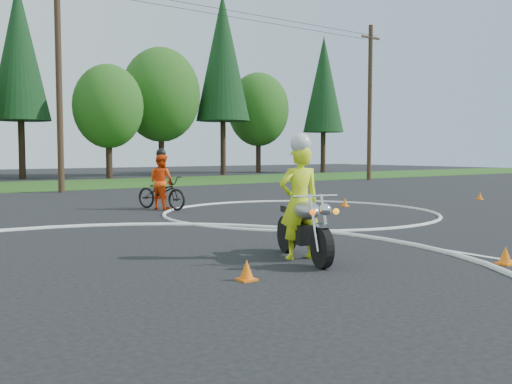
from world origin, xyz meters
TOP-DOWN VIEW (x-y plane):
  - ground at (0.00, 0.00)m, footprint 120.00×120.00m
  - course_markings at (2.17, 4.35)m, footprint 19.05×19.05m
  - primary_motorcycle at (3.28, 2.34)m, footprint 1.02×2.12m
  - rider_primary_grp at (3.29, 2.48)m, footprint 0.81×0.66m
  - rider_second_grp at (5.22, 11.50)m, footprint 1.33×2.13m
  - traffic_cones at (4.91, 3.45)m, footprint 21.02×12.14m
  - treeline at (14.78, 34.61)m, footprint 38.20×8.10m
  - utility_poles at (5.00, 21.00)m, footprint 41.60×1.12m

SIDE VIEW (x-z plane):
  - ground at x=0.00m, z-range 0.00..0.00m
  - course_markings at x=2.17m, z-range -0.05..0.07m
  - traffic_cones at x=4.91m, z-range -0.01..0.29m
  - primary_motorcycle at x=3.28m, z-range -0.02..1.13m
  - rider_second_grp at x=5.22m, z-range -0.28..1.65m
  - rider_primary_grp at x=3.29m, z-range -0.04..2.10m
  - utility_poles at x=5.00m, z-range 0.20..10.20m
  - treeline at x=14.78m, z-range -0.64..13.88m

